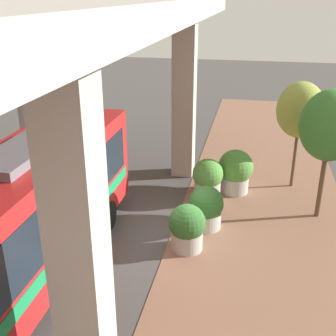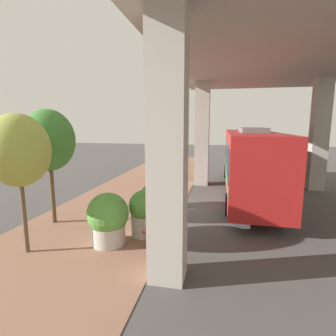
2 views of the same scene
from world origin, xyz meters
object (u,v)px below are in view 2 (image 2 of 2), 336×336
(street_tree_near, at_px, (18,151))
(fire_hydrant, at_px, (149,234))
(planter_middle, at_px, (108,219))
(planter_extra, at_px, (145,212))
(street_tree_far, at_px, (49,141))
(bus, at_px, (249,158))
(planter_front, at_px, (154,200))
(planter_back, at_px, (170,192))

(street_tree_near, bearing_deg, fire_hydrant, 14.38)
(planter_middle, xyz_separation_m, planter_extra, (0.98, 0.97, -0.03))
(fire_hydrant, height_order, street_tree_near, street_tree_near)
(street_tree_near, distance_m, street_tree_far, 2.56)
(bus, relative_size, street_tree_far, 2.68)
(bus, height_order, planter_front, bus)
(street_tree_near, bearing_deg, bus, 49.66)
(fire_hydrant, relative_size, planter_middle, 0.57)
(planter_front, height_order, street_tree_near, street_tree_near)
(bus, bearing_deg, fire_hydrant, -115.50)
(bus, relative_size, planter_front, 8.18)
(planter_front, height_order, street_tree_far, street_tree_far)
(planter_middle, bearing_deg, planter_extra, 44.65)
(planter_middle, bearing_deg, bus, 56.30)
(bus, height_order, fire_hydrant, bus)
(street_tree_near, relative_size, street_tree_far, 0.94)
(planter_back, distance_m, street_tree_near, 6.93)
(fire_hydrant, distance_m, planter_back, 4.51)
(planter_extra, xyz_separation_m, street_tree_far, (-4.02, 0.43, 2.50))
(fire_hydrant, relative_size, street_tree_far, 0.22)
(street_tree_near, xyz_separation_m, street_tree_far, (-0.74, 2.44, 0.14))
(fire_hydrant, height_order, street_tree_far, street_tree_far)
(planter_front, bearing_deg, bus, 47.49)
(bus, height_order, planter_back, bus)
(planter_front, bearing_deg, planter_back, 74.17)
(planter_extra, bearing_deg, planter_middle, -135.35)
(planter_front, distance_m, street_tree_near, 5.65)
(planter_front, distance_m, planter_back, 1.49)
(fire_hydrant, bearing_deg, street_tree_far, 161.57)
(fire_hydrant, distance_m, planter_extra, 1.20)
(planter_extra, distance_m, street_tree_near, 4.51)
(bus, height_order, street_tree_far, street_tree_far)
(street_tree_near, bearing_deg, planter_middle, 24.35)
(fire_hydrant, distance_m, planter_front, 3.14)
(bus, xyz_separation_m, planter_back, (-3.95, -3.32, -1.31))
(planter_front, distance_m, street_tree_far, 4.91)
(planter_middle, distance_m, street_tree_far, 4.15)
(planter_front, height_order, planter_middle, planter_middle)
(planter_back, bearing_deg, planter_middle, -105.28)
(bus, xyz_separation_m, street_tree_far, (-8.19, -6.33, 1.30))
(planter_front, distance_m, planter_middle, 3.09)
(planter_extra, xyz_separation_m, street_tree_near, (-3.28, -2.01, 2.36))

